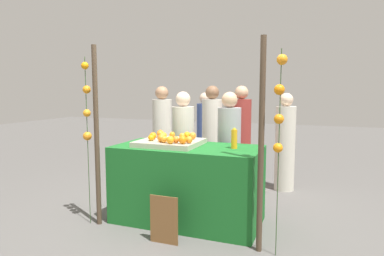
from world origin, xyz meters
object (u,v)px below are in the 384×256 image
at_px(juice_bottle, 234,139).
at_px(vendor_left, 183,150).
at_px(orange_0, 176,140).
at_px(chalkboard_sign, 165,220).
at_px(vendor_right, 229,154).
at_px(orange_1, 162,136).
at_px(stall_counter, 188,184).

distance_m(juice_bottle, vendor_left, 1.17).
distance_m(orange_0, vendor_left, 1.00).
xyz_separation_m(chalkboard_sign, vendor_left, (-0.36, 1.37, 0.47)).
bearing_deg(vendor_right, juice_bottle, -70.50).
distance_m(orange_1, juice_bottle, 0.89).
bearing_deg(vendor_right, vendor_left, 176.06).
relative_size(orange_1, vendor_left, 0.05).
distance_m(stall_counter, orange_0, 0.59).
xyz_separation_m(orange_0, chalkboard_sign, (0.07, -0.46, -0.76)).
bearing_deg(vendor_left, orange_0, -72.53).
height_order(orange_0, vendor_left, vendor_left).
bearing_deg(chalkboard_sign, juice_bottle, 51.70).
relative_size(orange_0, orange_1, 0.99).
bearing_deg(orange_0, orange_1, 144.85).
relative_size(orange_0, vendor_right, 0.05).
xyz_separation_m(stall_counter, juice_bottle, (0.55, 0.05, 0.57)).
height_order(juice_bottle, chalkboard_sign, juice_bottle).
relative_size(stall_counter, chalkboard_sign, 3.34).
relative_size(stall_counter, orange_1, 21.72).
distance_m(stall_counter, vendor_left, 0.85).
height_order(stall_counter, chalkboard_sign, stall_counter).
height_order(orange_0, vendor_right, vendor_right).
height_order(orange_0, orange_1, same).
height_order(chalkboard_sign, vendor_left, vendor_left).
relative_size(orange_1, juice_bottle, 0.34).
relative_size(orange_0, vendor_left, 0.05).
relative_size(stall_counter, vendor_left, 1.11).
bearing_deg(stall_counter, orange_0, -111.15).
relative_size(stall_counter, vendor_right, 1.11).
bearing_deg(chalkboard_sign, vendor_left, 104.68).
distance_m(juice_bottle, vendor_right, 0.74).
height_order(orange_1, vendor_right, vendor_right).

